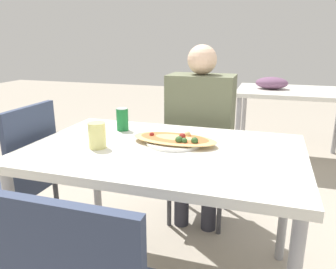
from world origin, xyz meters
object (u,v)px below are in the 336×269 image
(soda_can, at_px, (122,119))
(chair_far_seated, at_px, (203,147))
(dining_table, at_px, (164,162))
(pizza_main, at_px, (175,140))
(chair_side_left, at_px, (19,175))
(drink_glass, at_px, (97,135))
(person_seated, at_px, (200,123))

(soda_can, bearing_deg, chair_far_seated, 56.05)
(dining_table, bearing_deg, pizza_main, 67.07)
(chair_side_left, height_order, pizza_main, chair_side_left)
(chair_side_left, bearing_deg, pizza_main, -82.26)
(dining_table, relative_size, soda_can, 10.29)
(pizza_main, xyz_separation_m, drink_glass, (-0.33, -0.17, 0.04))
(chair_far_seated, height_order, chair_side_left, same)
(soda_can, height_order, drink_glass, soda_can)
(dining_table, distance_m, person_seated, 0.64)
(dining_table, distance_m, pizza_main, 0.12)
(person_seated, height_order, drink_glass, person_seated)
(chair_far_seated, height_order, person_seated, person_seated)
(person_seated, bearing_deg, chair_side_left, 37.96)
(dining_table, xyz_separation_m, person_seated, (0.04, 0.64, 0.04))
(drink_glass, bearing_deg, person_seated, 65.37)
(dining_table, bearing_deg, soda_can, 144.49)
(chair_far_seated, relative_size, chair_side_left, 1.00)
(pizza_main, height_order, soda_can, soda_can)
(chair_side_left, xyz_separation_m, soda_can, (0.52, 0.27, 0.29))
(soda_can, relative_size, drink_glass, 1.03)
(person_seated, bearing_deg, chair_far_seated, -90.00)
(chair_far_seated, relative_size, pizza_main, 2.07)
(chair_side_left, relative_size, drink_glass, 7.42)
(dining_table, height_order, pizza_main, pizza_main)
(chair_side_left, relative_size, person_seated, 0.75)
(chair_side_left, xyz_separation_m, pizza_main, (0.86, 0.12, 0.25))
(person_seated, relative_size, drink_glass, 9.87)
(pizza_main, relative_size, drink_glass, 3.59)
(chair_far_seated, bearing_deg, pizza_main, 89.39)
(person_seated, bearing_deg, dining_table, 86.46)
(chair_side_left, bearing_deg, chair_far_seated, -47.65)
(person_seated, distance_m, soda_can, 0.55)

